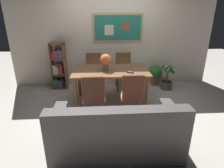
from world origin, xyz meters
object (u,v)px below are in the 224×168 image
flower_vase (106,61)px  potted_palm (167,79)px  potted_ivy (155,74)px  dining_chair_near_left (94,95)px  bookshelf (59,68)px  dining_chair_near_right (132,93)px  tv_remote (130,72)px  dining_chair_far_right (123,68)px  dining_table (110,74)px  dining_chair_far_left (94,69)px  leather_couch (116,134)px

flower_vase → potted_palm: bearing=21.9°
potted_ivy → dining_chair_near_left: bearing=-132.6°
dining_chair_near_left → bookshelf: 1.94m
dining_chair_near_right → flower_vase: flower_vase is taller
dining_chair_near_left → tv_remote: dining_chair_near_left is taller
dining_chair_far_right → potted_palm: bearing=-8.0°
bookshelf → potted_ivy: size_ratio=2.13×
potted_ivy → tv_remote: size_ratio=3.66×
dining_table → potted_ivy: bearing=36.4°
dining_chair_near_left → dining_chair_far_left: (-0.04, 1.60, 0.00)m
dining_table → bookshelf: 1.55m
bookshelf → flower_vase: (1.17, -0.89, 0.39)m
flower_vase → potted_ivy: bearing=34.6°
dining_table → flower_vase: bearing=-177.5°
dining_chair_far_left → potted_palm: bearing=-4.9°
leather_couch → bookshelf: (-1.26, 2.54, 0.23)m
dining_chair_near_left → potted_palm: (1.82, 1.44, -0.27)m
potted_palm → tv_remote: tv_remote is taller
potted_ivy → potted_palm: (0.22, -0.30, -0.05)m
dining_chair_far_left → flower_vase: flower_vase is taller
dining_chair_far_left → tv_remote: dining_chair_far_left is taller
dining_chair_far_right → potted_palm: (1.11, -0.16, -0.27)m
dining_chair_far_right → dining_chair_near_right: 1.57m
dining_chair_near_right → potted_ivy: (0.92, 1.71, -0.22)m
leather_couch → bookshelf: 2.85m
tv_remote → leather_couch: bearing=-105.2°
dining_chair_near_right → dining_chair_near_left: bearing=-177.5°
dining_table → bookshelf: (-1.26, 0.89, -0.10)m
dining_chair_far_left → dining_table: bearing=-64.4°
dining_chair_near_right → bookshelf: size_ratio=0.77×
dining_table → leather_couch: bearing=-90.3°
dining_chair_far_right → dining_chair_near_left: 1.75m
dining_chair_near_left → dining_table: bearing=67.3°
dining_chair_near_left → bookshelf: size_ratio=0.77×
tv_remote → dining_chair_near_right: bearing=-93.6°
dining_chair_near_right → dining_chair_near_left: same height
dining_chair_near_right → potted_palm: size_ratio=1.27×
dining_chair_far_left → potted_ivy: size_ratio=1.65×
tv_remote → dining_chair_far_right: bearing=90.2°
dining_table → dining_chair_far_left: (-0.38, 0.79, -0.11)m
dining_chair_near_left → bookshelf: (-0.93, 1.70, 0.01)m
dining_table → dining_chair_far_left: dining_chair_far_left is taller
leather_couch → potted_palm: leather_couch is taller
dining_table → dining_chair_near_left: size_ratio=1.75×
dining_chair_far_right → flower_vase: (-0.48, -0.79, 0.40)m
dining_chair_near_left → flower_vase: 0.93m
dining_table → tv_remote: (0.38, -0.22, 0.10)m
dining_chair_near_right → dining_chair_far_left: (-0.73, 1.57, 0.00)m
dining_chair_far_right → leather_couch: dining_chair_far_right is taller
potted_ivy → dining_chair_near_right: bearing=-118.1°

